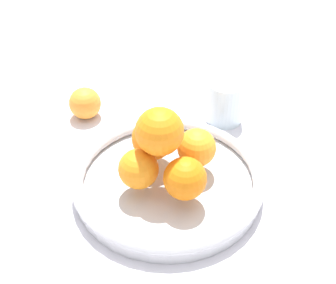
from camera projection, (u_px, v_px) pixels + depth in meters
name	position (u px, v px, depth m)	size (l,w,h in m)	color
ground_plane	(168.00, 189.00, 0.80)	(4.00, 4.00, 0.00)	silver
fruit_bowl	(168.00, 181.00, 0.79)	(0.32, 0.32, 0.04)	silver
orange_pile	(166.00, 150.00, 0.75)	(0.16, 0.15, 0.13)	orange
stray_orange	(85.00, 103.00, 0.95)	(0.07, 0.07, 0.07)	orange
drinking_glass	(225.00, 102.00, 0.93)	(0.07, 0.07, 0.09)	silver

